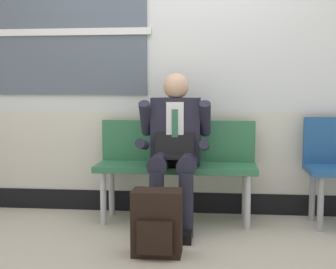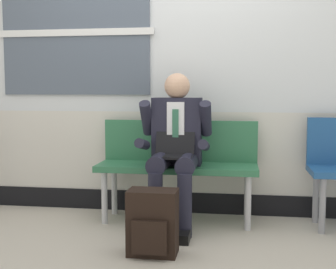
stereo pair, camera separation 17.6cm
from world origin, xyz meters
TOP-DOWN VIEW (x-y plane):
  - ground_plane at (0.00, 0.00)m, footprint 18.00×18.00m
  - station_wall at (-0.01, 0.66)m, footprint 6.67×0.16m
  - bench_with_person at (0.09, 0.37)m, footprint 1.32×0.42m
  - person_seated at (0.09, 0.18)m, footprint 0.57×0.70m
  - backpack at (0.03, -0.48)m, footprint 0.33×0.24m

SIDE VIEW (x-z plane):
  - ground_plane at x=0.00m, z-range 0.00..0.00m
  - backpack at x=0.03m, z-range 0.00..0.43m
  - bench_with_person at x=0.09m, z-range 0.09..0.93m
  - person_seated at x=0.09m, z-range 0.04..1.27m
  - station_wall at x=-0.01m, z-range -0.01..2.61m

